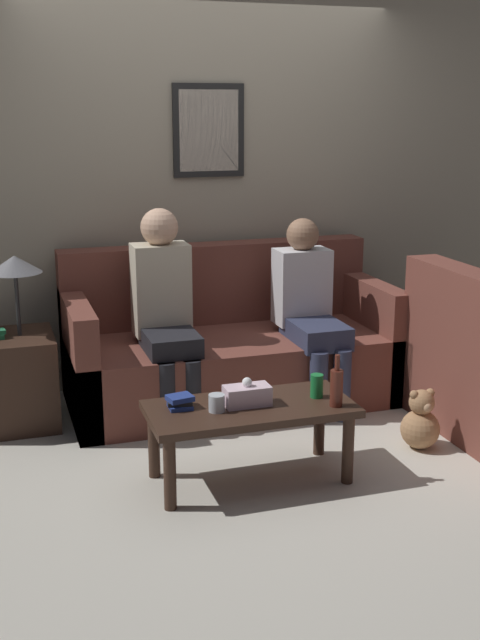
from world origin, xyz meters
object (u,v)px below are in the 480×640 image
at_px(coffee_table, 250,417).
at_px(wine_bottle, 336,387).
at_px(person_left, 165,306).
at_px(person_right, 309,306).
at_px(drinking_glass, 217,403).
at_px(couch_main, 229,349).
at_px(teddy_bear, 420,423).

bearing_deg(coffee_table, wine_bottle, -19.06).
distance_m(wine_bottle, person_left, 1.32).
bearing_deg(wine_bottle, coffee_table, 160.94).
height_order(coffee_table, person_right, person_right).
xyz_separation_m(coffee_table, person_left, (-0.20, 1.02, 0.35)).
xyz_separation_m(coffee_table, drinking_glass, (-0.18, -0.03, 0.11)).
distance_m(couch_main, drinking_glass, 1.29).
height_order(coffee_table, wine_bottle, wine_bottle).
bearing_deg(drinking_glass, person_right, 47.78).
height_order(wine_bottle, teddy_bear, wine_bottle).
bearing_deg(teddy_bear, drinking_glass, -174.57).
height_order(coffee_table, teddy_bear, coffee_table).
distance_m(drinking_glass, person_right, 1.34).
bearing_deg(teddy_bear, person_right, 110.17).
bearing_deg(drinking_glass, coffee_table, 8.88).
relative_size(coffee_table, person_left, 0.82).
height_order(couch_main, teddy_bear, couch_main).
bearing_deg(person_right, person_left, 176.22).
distance_m(coffee_table, wine_bottle, 0.46).
xyz_separation_m(couch_main, wine_bottle, (0.15, -1.33, 0.18)).
distance_m(couch_main, teddy_bear, 1.36).
xyz_separation_m(person_left, teddy_bear, (1.23, -0.93, -0.54)).
bearing_deg(person_left, teddy_bear, -37.05).
xyz_separation_m(couch_main, person_right, (0.46, -0.23, 0.31)).
relative_size(wine_bottle, person_right, 0.23).
height_order(couch_main, coffee_table, couch_main).
height_order(wine_bottle, person_right, person_right).
bearing_deg(coffee_table, drinking_glass, -171.12).
distance_m(wine_bottle, teddy_bear, 0.76).
height_order(coffee_table, person_left, person_left).
distance_m(wine_bottle, person_right, 1.15).
xyz_separation_m(coffee_table, teddy_bear, (1.03, 0.09, -0.19)).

